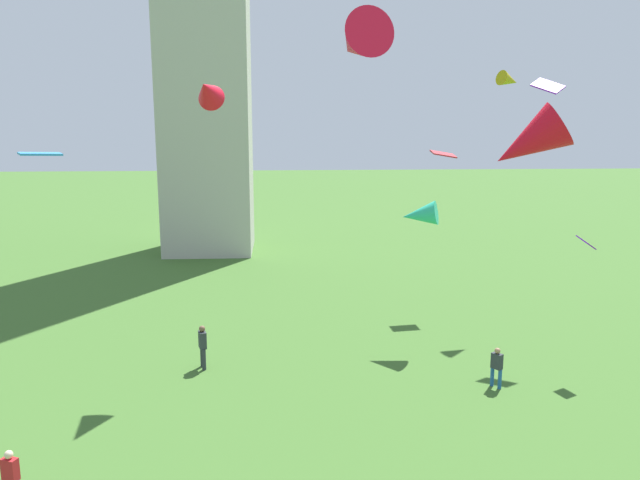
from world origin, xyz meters
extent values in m
cube|color=red|center=(-6.68, 12.58, 1.09)|extent=(0.49, 0.39, 0.62)
sphere|color=beige|center=(-6.68, 12.58, 1.52)|extent=(0.23, 0.23, 0.23)
cylinder|color=#235693|center=(8.93, 19.22, 0.38)|extent=(0.14, 0.14, 0.77)
cylinder|color=#235693|center=(8.73, 19.50, 0.38)|extent=(0.14, 0.14, 0.77)
cube|color=#2D3338|center=(8.83, 19.36, 1.07)|extent=(0.44, 0.48, 0.61)
sphere|color=#A37556|center=(8.83, 19.36, 1.49)|extent=(0.22, 0.22, 0.22)
cylinder|color=#2D3338|center=(-2.65, 21.79, 0.44)|extent=(0.17, 0.17, 0.89)
cylinder|color=#2D3338|center=(-2.76, 22.18, 0.44)|extent=(0.17, 0.17, 0.89)
cube|color=#2D3338|center=(-2.70, 21.98, 1.24)|extent=(0.40, 0.54, 0.70)
sphere|color=brown|center=(-2.70, 21.98, 1.72)|extent=(0.26, 0.26, 0.26)
cube|color=#358EE1|center=(-9.94, 25.59, 8.69)|extent=(2.08, 1.85, 0.17)
cone|color=red|center=(3.13, 17.73, 12.66)|extent=(2.08, 2.76, 1.97)
cone|color=red|center=(-2.28, 23.01, 11.30)|extent=(1.29, 1.91, 1.53)
cube|color=#6D0CC6|center=(13.02, 21.45, 5.26)|extent=(0.63, 0.93, 0.52)
cube|color=#801CD5|center=(12.92, 26.06, 11.68)|extent=(1.55, 1.41, 0.83)
cube|color=red|center=(9.42, 30.97, 8.30)|extent=(1.34, 0.99, 0.44)
cone|color=#28BB91|center=(6.93, 25.17, 5.88)|extent=(2.01, 1.64, 1.36)
cone|color=#B29B0F|center=(12.35, 29.65, 12.12)|extent=(1.45, 1.23, 1.00)
cone|color=red|center=(7.87, 15.09, 9.57)|extent=(2.78, 2.05, 2.33)
camera|label=1|loc=(0.61, -3.46, 10.36)|focal=35.98mm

